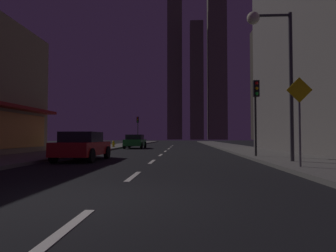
% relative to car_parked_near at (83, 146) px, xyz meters
% --- Properties ---
extents(ground_plane, '(78.00, 136.00, 0.10)m').
position_rel_car_parked_near_xyz_m(ground_plane, '(3.60, 23.02, -0.79)').
color(ground_plane, black).
extents(sidewalk_right, '(4.00, 76.00, 0.15)m').
position_rel_car_parked_near_xyz_m(sidewalk_right, '(10.60, 23.02, -0.67)').
color(sidewalk_right, '#605E59').
rests_on(sidewalk_right, ground).
extents(sidewalk_left, '(4.00, 76.00, 0.15)m').
position_rel_car_parked_near_xyz_m(sidewalk_left, '(-3.40, 23.02, -0.67)').
color(sidewalk_left, '#605E59').
rests_on(sidewalk_left, ground).
extents(lane_marking_center, '(0.16, 38.60, 0.01)m').
position_rel_car_parked_near_xyz_m(lane_marking_center, '(3.60, 7.22, -0.73)').
color(lane_marking_center, silver).
rests_on(lane_marking_center, ground).
extents(skyscraper_distant_tall, '(7.38, 5.30, 75.27)m').
position_rel_car_parked_near_xyz_m(skyscraper_distant_tall, '(0.77, 131.72, 36.89)').
color(skyscraper_distant_tall, '#605B48').
rests_on(skyscraper_distant_tall, ground).
extents(skyscraper_distant_mid, '(6.23, 8.45, 56.48)m').
position_rel_car_parked_near_xyz_m(skyscraper_distant_mid, '(11.47, 126.11, 27.50)').
color(skyscraper_distant_mid, brown).
rests_on(skyscraper_distant_mid, ground).
extents(skyscraper_distant_short, '(8.87, 7.59, 73.94)m').
position_rel_car_parked_near_xyz_m(skyscraper_distant_short, '(21.36, 126.62, 36.23)').
color(skyscraper_distant_short, '#65604C').
rests_on(skyscraper_distant_short, ground).
extents(skyscraper_distant_slender, '(7.57, 6.28, 52.78)m').
position_rel_car_parked_near_xyz_m(skyscraper_distant_slender, '(42.12, 128.44, 25.65)').
color(skyscraper_distant_slender, '#454234').
rests_on(skyscraper_distant_slender, ground).
extents(car_parked_near, '(1.98, 4.24, 1.45)m').
position_rel_car_parked_near_xyz_m(car_parked_near, '(0.00, 0.00, 0.00)').
color(car_parked_near, '#B21919').
rests_on(car_parked_near, ground).
extents(car_parked_far, '(1.98, 4.24, 1.45)m').
position_rel_car_parked_near_xyz_m(car_parked_far, '(0.00, 16.08, 0.00)').
color(car_parked_far, '#1E722D').
rests_on(car_parked_far, ground).
extents(fire_hydrant_far_left, '(0.42, 0.30, 0.65)m').
position_rel_car_parked_near_xyz_m(fire_hydrant_far_left, '(-2.30, 16.07, -0.29)').
color(fire_hydrant_far_left, gold).
rests_on(fire_hydrant_far_left, sidewalk_left).
extents(traffic_light_near_right, '(0.32, 0.48, 4.20)m').
position_rel_car_parked_near_xyz_m(traffic_light_near_right, '(9.10, 1.68, 2.45)').
color(traffic_light_near_right, '#2D2D2D').
rests_on(traffic_light_near_right, sidewalk_right).
extents(traffic_light_far_left, '(0.32, 0.48, 4.20)m').
position_rel_car_parked_near_xyz_m(traffic_light_far_left, '(-1.90, 29.88, 2.45)').
color(traffic_light_far_left, '#2D2D2D').
rests_on(traffic_light_far_left, sidewalk_left).
extents(street_lamp_right, '(1.96, 0.56, 6.58)m').
position_rel_car_parked_near_xyz_m(street_lamp_right, '(8.98, -1.67, 4.33)').
color(street_lamp_right, '#38383D').
rests_on(street_lamp_right, sidewalk_right).
extents(pedestrian_crossing_sign, '(0.91, 0.08, 3.15)m').
position_rel_car_parked_near_xyz_m(pedestrian_crossing_sign, '(9.20, -4.07, 1.28)').
color(pedestrian_crossing_sign, slate).
rests_on(pedestrian_crossing_sign, sidewalk_right).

